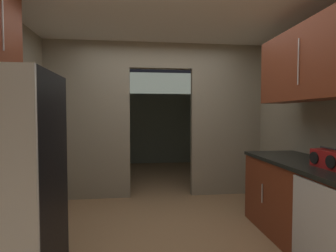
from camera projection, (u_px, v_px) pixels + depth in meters
ground at (167, 239)px, 2.85m from camera, size 20.00×20.00×0.00m
kitchen_overhead_slab at (163, 17)px, 3.19m from camera, size 3.99×7.08×0.06m
kitchen_partition at (156, 116)px, 4.32m from camera, size 3.59×0.12×2.56m
adjoining_room_shell at (151, 119)px, 6.38m from camera, size 3.59×3.07×2.56m
refrigerator at (10, 176)px, 2.13m from camera, size 0.72×0.79×1.73m
lower_cabinet_run at (312, 206)px, 2.62m from camera, size 0.69×1.78×0.89m
dishwasher at (314, 233)px, 2.09m from camera, size 0.02×0.56×0.83m
upper_cabinet_counterside at (315, 62)px, 2.56m from camera, size 0.36×1.60×0.76m
boombox at (329, 159)px, 2.33m from camera, size 0.15×0.35×0.19m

